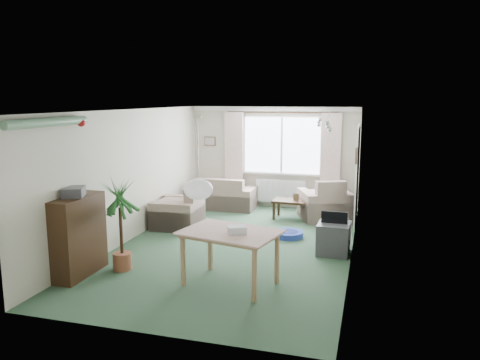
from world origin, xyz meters
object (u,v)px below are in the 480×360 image
(armchair_corner, at_px, (325,199))
(houseplant, at_px, (121,225))
(armchair_left, at_px, (177,207))
(sofa, at_px, (224,193))
(pet_bed, at_px, (289,234))
(dining_table, at_px, (230,259))
(tv_cube, at_px, (334,238))
(bookshelf, at_px, (79,236))
(coffee_table, at_px, (295,210))

(armchair_corner, xyz_separation_m, houseplant, (-2.69, -3.92, 0.26))
(houseplant, bearing_deg, armchair_left, 93.34)
(sofa, height_order, pet_bed, sofa)
(pet_bed, bearing_deg, dining_table, -99.03)
(dining_table, relative_size, tv_cube, 2.09)
(armchair_corner, distance_m, dining_table, 4.13)
(sofa, bearing_deg, bookshelf, 80.74)
(coffee_table, relative_size, pet_bed, 1.70)
(dining_table, height_order, tv_cube, dining_table)
(armchair_corner, xyz_separation_m, armchair_left, (-2.83, -1.45, -0.03))
(dining_table, relative_size, pet_bed, 2.21)
(bookshelf, height_order, dining_table, bookshelf)
(tv_cube, bearing_deg, armchair_left, 167.99)
(armchair_left, xyz_separation_m, houseplant, (0.14, -2.46, 0.29))
(sofa, bearing_deg, houseplant, 86.35)
(bookshelf, bearing_deg, pet_bed, 45.66)
(armchair_corner, relative_size, pet_bed, 1.84)
(sofa, xyz_separation_m, armchair_left, (-0.40, -1.83, 0.04))
(coffee_table, bearing_deg, armchair_left, -149.86)
(armchair_corner, distance_m, armchair_left, 3.18)
(sofa, distance_m, armchair_left, 1.87)
(bookshelf, bearing_deg, dining_table, 6.07)
(houseplant, bearing_deg, dining_table, -3.65)
(coffee_table, distance_m, tv_cube, 2.31)
(houseplant, bearing_deg, pet_bed, 47.62)
(bookshelf, bearing_deg, sofa, 80.71)
(armchair_left, bearing_deg, armchair_corner, 114.86)
(bookshelf, xyz_separation_m, pet_bed, (2.65, 2.73, -0.54))
(armchair_corner, relative_size, tv_cube, 1.74)
(bookshelf, xyz_separation_m, houseplant, (0.48, 0.36, 0.12))
(armchair_left, distance_m, pet_bed, 2.34)
(coffee_table, bearing_deg, sofa, 163.07)
(coffee_table, distance_m, bookshelf, 4.84)
(armchair_corner, xyz_separation_m, dining_table, (-0.92, -4.03, -0.07))
(armchair_left, distance_m, tv_cube, 3.30)
(dining_table, xyz_separation_m, pet_bed, (0.39, 2.48, -0.32))
(sofa, bearing_deg, dining_table, 108.72)
(armchair_corner, relative_size, coffee_table, 1.08)
(houseplant, relative_size, dining_table, 1.17)
(tv_cube, relative_size, pet_bed, 1.06)
(armchair_corner, distance_m, coffee_table, 0.69)
(sofa, bearing_deg, armchair_left, 77.43)
(coffee_table, relative_size, bookshelf, 0.78)
(coffee_table, distance_m, pet_bed, 1.38)
(coffee_table, relative_size, tv_cube, 1.61)
(sofa, bearing_deg, pet_bed, 134.55)
(dining_table, bearing_deg, armchair_corner, 77.18)
(bookshelf, distance_m, tv_cube, 4.09)
(coffee_table, height_order, pet_bed, coffee_table)
(armchair_left, bearing_deg, sofa, 165.31)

